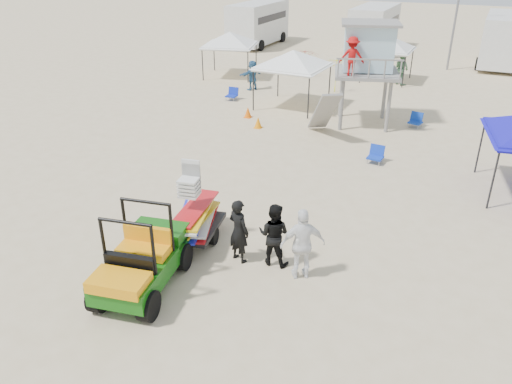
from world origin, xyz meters
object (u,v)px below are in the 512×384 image
at_px(lifeguard_tower, 367,51).
at_px(man_left, 239,231).
at_px(utility_cart, 139,254).
at_px(surf_trailer, 193,214).

bearing_deg(lifeguard_tower, man_left, -89.99).
bearing_deg(man_left, lifeguard_tower, -71.23).
xyz_separation_m(utility_cart, lifeguard_tower, (1.52, 14.28, 2.25)).
bearing_deg(lifeguard_tower, utility_cart, -96.08).
bearing_deg(utility_cart, man_left, 53.22).
xyz_separation_m(surf_trailer, lifeguard_tower, (1.51, 11.94, 2.36)).
bearing_deg(man_left, surf_trailer, 7.55).
bearing_deg(surf_trailer, man_left, -11.21).
height_order(surf_trailer, man_left, surf_trailer).
xyz_separation_m(utility_cart, surf_trailer, (0.01, 2.34, -0.10)).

